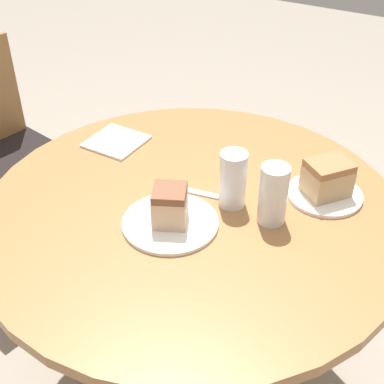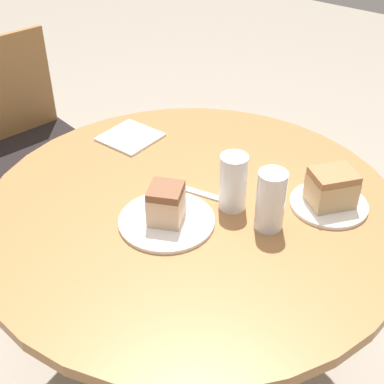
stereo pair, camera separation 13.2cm
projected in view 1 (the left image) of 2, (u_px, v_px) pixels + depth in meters
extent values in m
plane|color=gray|center=(192.00, 375.00, 1.75)|extent=(8.00, 8.00, 0.00)
cylinder|color=#9E6B3D|center=(192.00, 373.00, 1.75)|extent=(0.50, 0.50, 0.03)
cylinder|color=#9E6B3D|center=(192.00, 302.00, 1.55)|extent=(0.09, 0.09, 0.65)
cylinder|color=#9E6B3D|center=(192.00, 210.00, 1.35)|extent=(1.06, 1.06, 0.03)
cylinder|color=olive|center=(4.00, 268.00, 1.87)|extent=(0.04, 0.04, 0.41)
cylinder|color=olive|center=(95.00, 213.00, 2.12)|extent=(0.04, 0.04, 0.41)
cylinder|color=olive|center=(34.00, 176.00, 2.33)|extent=(0.04, 0.04, 0.41)
cube|color=black|center=(10.00, 171.00, 1.97)|extent=(0.53, 0.52, 0.03)
cylinder|color=white|center=(170.00, 223.00, 1.28)|extent=(0.23, 0.23, 0.01)
cylinder|color=white|center=(324.00, 194.00, 1.37)|extent=(0.19, 0.19, 0.01)
cube|color=beige|center=(170.00, 209.00, 1.25)|extent=(0.11, 0.11, 0.07)
cube|color=brown|center=(169.00, 193.00, 1.22)|extent=(0.10, 0.10, 0.02)
cube|color=tan|center=(327.00, 181.00, 1.34)|extent=(0.14, 0.13, 0.07)
cube|color=#9E6B42|center=(330.00, 166.00, 1.32)|extent=(0.13, 0.13, 0.02)
cylinder|color=beige|center=(232.00, 190.00, 1.32)|extent=(0.06, 0.06, 0.09)
cylinder|color=white|center=(233.00, 179.00, 1.30)|extent=(0.07, 0.07, 0.15)
cylinder|color=silver|center=(272.00, 203.00, 1.26)|extent=(0.06, 0.06, 0.10)
cylinder|color=white|center=(273.00, 195.00, 1.25)|extent=(0.07, 0.07, 0.15)
cube|color=white|center=(116.00, 141.00, 1.59)|extent=(0.15, 0.15, 0.01)
cube|color=silver|center=(190.00, 191.00, 1.38)|extent=(0.05, 0.17, 0.00)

